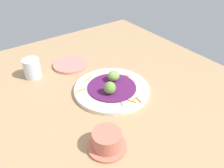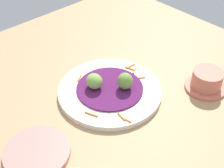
{
  "view_description": "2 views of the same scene",
  "coord_description": "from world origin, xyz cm",
  "px_view_note": "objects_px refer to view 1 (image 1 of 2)",
  "views": [
    {
      "loc": [
        -58.94,
        35.39,
        54.08
      ],
      "look_at": [
        -3.22,
        -4.6,
        5.9
      ],
      "focal_mm": 37.81,
      "sensor_mm": 36.0,
      "label": 1
    },
    {
      "loc": [
        39.86,
        41.05,
        57.59
      ],
      "look_at": [
        -2.98,
        -5.05,
        4.85
      ],
      "focal_mm": 49.76,
      "sensor_mm": 36.0,
      "label": 2
    }
  ],
  "objects_px": {
    "side_plate_small": "(70,65)",
    "main_plate": "(112,89)",
    "terracotta_bowl": "(107,141)",
    "water_glass": "(32,68)",
    "guac_scoop_left": "(110,88)",
    "guac_scoop_center": "(114,76)"
  },
  "relations": [
    {
      "from": "main_plate",
      "to": "water_glass",
      "type": "distance_m",
      "value": 0.33
    },
    {
      "from": "guac_scoop_left",
      "to": "side_plate_small",
      "type": "bearing_deg",
      "value": 2.16
    },
    {
      "from": "water_glass",
      "to": "terracotta_bowl",
      "type": "bearing_deg",
      "value": -175.72
    },
    {
      "from": "guac_scoop_left",
      "to": "side_plate_small",
      "type": "distance_m",
      "value": 0.28
    },
    {
      "from": "main_plate",
      "to": "terracotta_bowl",
      "type": "relative_size",
      "value": 2.5
    },
    {
      "from": "guac_scoop_left",
      "to": "guac_scoop_center",
      "type": "relative_size",
      "value": 0.99
    },
    {
      "from": "main_plate",
      "to": "side_plate_small",
      "type": "xyz_separation_m",
      "value": [
        0.25,
        0.04,
        -0.0
      ]
    },
    {
      "from": "main_plate",
      "to": "guac_scoop_left",
      "type": "height_order",
      "value": "guac_scoop_left"
    },
    {
      "from": "guac_scoop_left",
      "to": "water_glass",
      "type": "bearing_deg",
      "value": 30.16
    },
    {
      "from": "guac_scoop_left",
      "to": "guac_scoop_center",
      "type": "xyz_separation_m",
      "value": [
        0.06,
        -0.06,
        -0.0
      ]
    },
    {
      "from": "terracotta_bowl",
      "to": "guac_scoop_left",
      "type": "bearing_deg",
      "value": -37.32
    },
    {
      "from": "water_glass",
      "to": "side_plate_small",
      "type": "bearing_deg",
      "value": -93.85
    },
    {
      "from": "guac_scoop_center",
      "to": "water_glass",
      "type": "bearing_deg",
      "value": 43.93
    },
    {
      "from": "terracotta_bowl",
      "to": "water_glass",
      "type": "distance_m",
      "value": 0.47
    },
    {
      "from": "terracotta_bowl",
      "to": "guac_scoop_center",
      "type": "bearing_deg",
      "value": -39.36
    },
    {
      "from": "water_glass",
      "to": "guac_scoop_left",
      "type": "bearing_deg",
      "value": -149.84
    },
    {
      "from": "side_plate_small",
      "to": "main_plate",
      "type": "bearing_deg",
      "value": -171.23
    },
    {
      "from": "guac_scoop_center",
      "to": "terracotta_bowl",
      "type": "xyz_separation_m",
      "value": [
        -0.23,
        0.19,
        -0.01
      ]
    },
    {
      "from": "guac_scoop_left",
      "to": "main_plate",
      "type": "bearing_deg",
      "value": -44.99
    },
    {
      "from": "guac_scoop_left",
      "to": "side_plate_small",
      "type": "xyz_separation_m",
      "value": [
        0.28,
        0.01,
        -0.04
      ]
    },
    {
      "from": "main_plate",
      "to": "water_glass",
      "type": "xyz_separation_m",
      "value": [
        0.26,
        0.2,
        0.03
      ]
    },
    {
      "from": "side_plate_small",
      "to": "terracotta_bowl",
      "type": "height_order",
      "value": "terracotta_bowl"
    }
  ]
}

